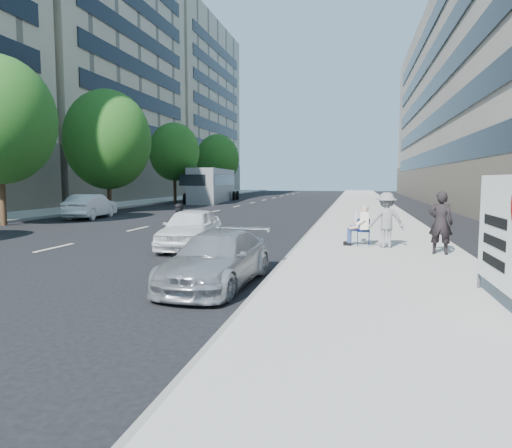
% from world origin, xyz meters
% --- Properties ---
extents(ground, '(160.00, 160.00, 0.00)m').
position_xyz_m(ground, '(0.00, 0.00, 0.00)').
color(ground, black).
rests_on(ground, ground).
extents(near_sidewalk, '(5.00, 120.00, 0.15)m').
position_xyz_m(near_sidewalk, '(4.00, 20.00, 0.07)').
color(near_sidewalk, '#AFACA4').
rests_on(near_sidewalk, ground).
extents(far_sidewalk, '(4.50, 120.00, 0.15)m').
position_xyz_m(far_sidewalk, '(-16.75, 20.00, 0.07)').
color(far_sidewalk, '#AFACA4').
rests_on(far_sidewalk, ground).
extents(far_bldg_mid, '(22.00, 26.00, 34.00)m').
position_xyz_m(far_bldg_mid, '(-30.00, 34.00, 17.00)').
color(far_bldg_mid, '#BDAD8E').
rests_on(far_bldg_mid, ground).
extents(far_bldg_north, '(22.00, 28.00, 28.00)m').
position_xyz_m(far_bldg_north, '(-30.00, 62.00, 14.00)').
color(far_bldg_north, '#BDAD8E').
rests_on(far_bldg_north, ground).
extents(tree_far_c, '(6.00, 6.00, 8.47)m').
position_xyz_m(tree_far_c, '(-13.70, 18.00, 5.02)').
color(tree_far_c, '#382616').
rests_on(tree_far_c, ground).
extents(tree_far_d, '(4.80, 4.80, 7.65)m').
position_xyz_m(tree_far_d, '(-13.70, 30.00, 4.89)').
color(tree_far_d, '#382616').
rests_on(tree_far_d, ground).
extents(tree_far_e, '(5.40, 5.40, 7.89)m').
position_xyz_m(tree_far_e, '(-13.70, 44.00, 4.78)').
color(tree_far_e, '#382616').
rests_on(tree_far_e, ground).
extents(seated_protester, '(0.83, 1.12, 1.31)m').
position_xyz_m(seated_protester, '(3.43, 3.72, 0.87)').
color(seated_protester, navy).
rests_on(seated_protester, near_sidewalk).
extents(jogger, '(1.21, 0.84, 1.72)m').
position_xyz_m(jogger, '(4.22, 3.39, 1.01)').
color(jogger, slate).
rests_on(jogger, near_sidewalk).
extents(pedestrian_woman, '(0.74, 0.58, 1.79)m').
position_xyz_m(pedestrian_woman, '(5.65, 2.41, 1.05)').
color(pedestrian_woman, black).
rests_on(pedestrian_woman, near_sidewalk).
extents(protest_banner, '(0.08, 3.06, 2.20)m').
position_xyz_m(protest_banner, '(5.65, -3.25, 1.40)').
color(protest_banner, '#4C4C4C').
rests_on(protest_banner, near_sidewalk).
extents(parked_sedan, '(1.86, 4.03, 1.14)m').
position_xyz_m(parked_sedan, '(0.38, -2.00, 0.57)').
color(parked_sedan, '#9EA0A4').
rests_on(parked_sedan, ground).
extents(white_sedan_near, '(1.92, 4.02, 1.33)m').
position_xyz_m(white_sedan_near, '(-2.03, 2.87, 0.66)').
color(white_sedan_near, white).
rests_on(white_sedan_near, ground).
extents(white_sedan_mid, '(2.04, 4.43, 1.41)m').
position_xyz_m(white_sedan_mid, '(-11.86, 12.70, 0.70)').
color(white_sedan_mid, white).
rests_on(white_sedan_mid, ground).
extents(motorcycle, '(0.72, 2.05, 1.42)m').
position_xyz_m(motorcycle, '(-2.81, 3.93, 0.64)').
color(motorcycle, black).
rests_on(motorcycle, ground).
extents(bus, '(3.83, 12.28, 3.30)m').
position_xyz_m(bus, '(-10.80, 32.97, 1.64)').
color(bus, gray).
rests_on(bus, ground).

